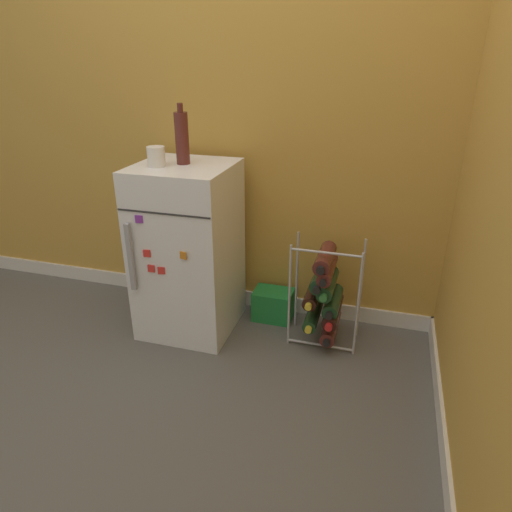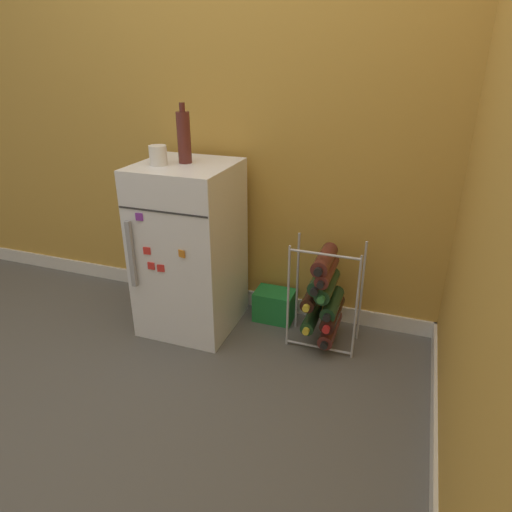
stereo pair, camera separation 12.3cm
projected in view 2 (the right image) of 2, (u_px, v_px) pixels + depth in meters
ground_plane at (220, 378)px, 2.11m from camera, size 14.00×14.00×0.00m
wall_back at (272, 84)px, 2.23m from camera, size 6.87×0.07×2.50m
mini_fridge at (190, 248)px, 2.38m from camera, size 0.47×0.50×0.89m
wine_rack at (325, 295)px, 2.27m from camera, size 0.35×0.32×0.55m
soda_box at (275, 305)px, 2.55m from camera, size 0.22×0.15×0.17m
fridge_top_cup at (158, 155)px, 2.15m from camera, size 0.08×0.08×0.09m
fridge_top_bottle at (184, 137)px, 2.16m from camera, size 0.06×0.06×0.28m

